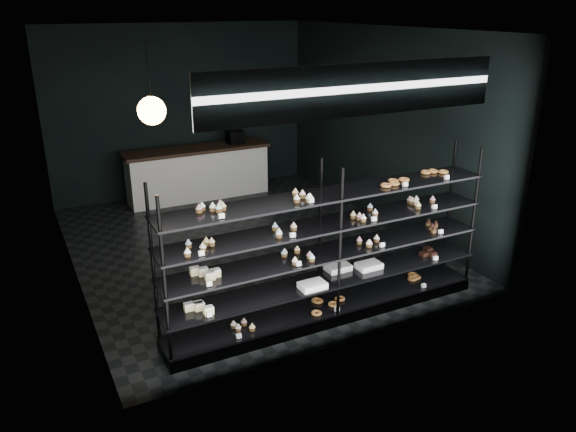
# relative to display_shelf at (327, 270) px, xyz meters

# --- Properties ---
(room) EXTENTS (5.01, 6.01, 3.20)m
(room) POSITION_rel_display_shelf_xyz_m (-0.00, 2.45, 0.97)
(room) COLOR black
(room) RESTS_ON ground
(display_shelf) EXTENTS (4.00, 0.50, 1.91)m
(display_shelf) POSITION_rel_display_shelf_xyz_m (0.00, 0.00, 0.00)
(display_shelf) COLOR black
(display_shelf) RESTS_ON room
(signage) EXTENTS (3.30, 0.05, 0.50)m
(signage) POSITION_rel_display_shelf_xyz_m (-0.00, -0.48, 2.12)
(signage) COLOR #0C1A40
(signage) RESTS_ON room
(pendant_lamp) EXTENTS (0.30, 0.30, 0.88)m
(pendant_lamp) POSITION_rel_display_shelf_xyz_m (-1.64, 0.99, 1.82)
(pendant_lamp) COLOR black
(pendant_lamp) RESTS_ON room
(service_counter) EXTENTS (2.75, 0.65, 1.23)m
(service_counter) POSITION_rel_display_shelf_xyz_m (0.10, 4.95, -0.13)
(service_counter) COLOR silver
(service_counter) RESTS_ON room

